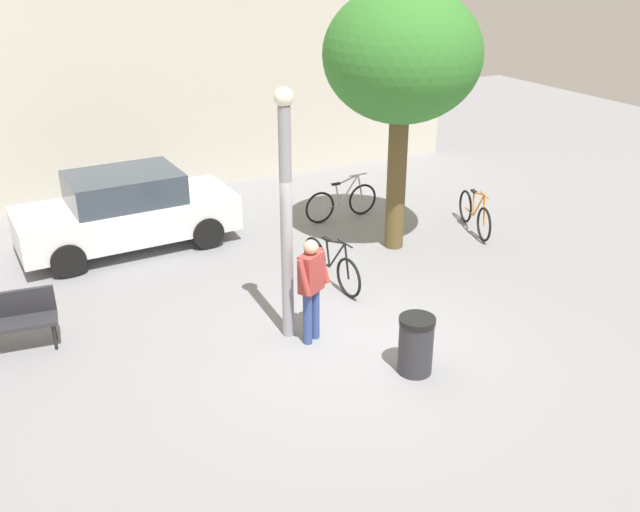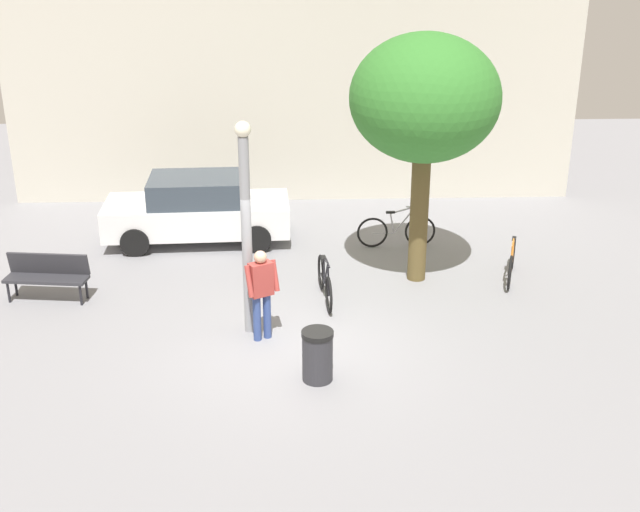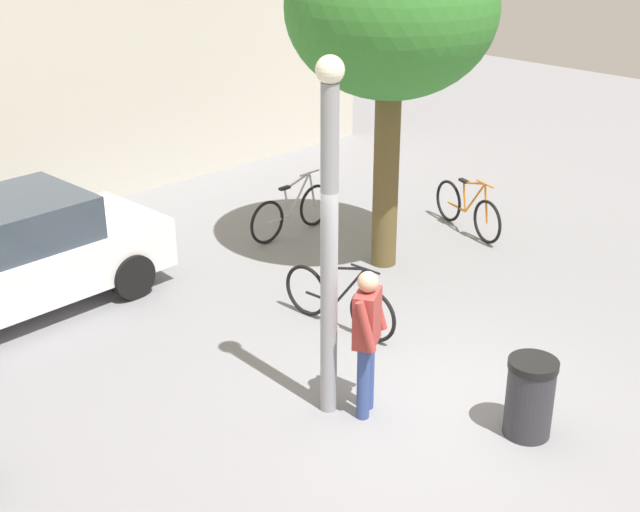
% 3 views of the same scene
% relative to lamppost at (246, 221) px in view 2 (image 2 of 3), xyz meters
% --- Properties ---
extents(ground_plane, '(36.00, 36.00, 0.00)m').
position_rel_lamppost_xyz_m(ground_plane, '(0.88, -0.70, -2.09)').
color(ground_plane, gray).
extents(building_facade, '(14.80, 2.00, 8.66)m').
position_rel_lamppost_xyz_m(building_facade, '(0.88, 8.63, 2.24)').
color(building_facade, beige).
rests_on(building_facade, ground_plane).
extents(lamppost, '(0.28, 0.28, 3.83)m').
position_rel_lamppost_xyz_m(lamppost, '(0.00, 0.00, 0.00)').
color(lamppost, gray).
rests_on(lamppost, ground_plane).
extents(person_by_lamppost, '(0.63, 0.49, 1.67)m').
position_rel_lamppost_xyz_m(person_by_lamppost, '(0.24, -0.32, -1.13)').
color(person_by_lamppost, '#334784').
rests_on(person_by_lamppost, ground_plane).
extents(park_bench, '(1.65, 0.66, 0.92)m').
position_rel_lamppost_xyz_m(park_bench, '(-3.99, 1.52, -1.55)').
color(park_bench, '#2D2D33').
rests_on(park_bench, ground_plane).
extents(plaza_tree, '(2.91, 2.91, 5.00)m').
position_rel_lamppost_xyz_m(plaza_tree, '(3.36, 2.22, 1.63)').
color(plaza_tree, brown).
rests_on(plaza_tree, ground_plane).
extents(bicycle_orange, '(0.61, 1.73, 0.97)m').
position_rel_lamppost_xyz_m(bicycle_orange, '(5.32, 2.15, -1.71)').
color(bicycle_orange, black).
rests_on(bicycle_orange, ground_plane).
extents(bicycle_black, '(0.22, 1.81, 0.97)m').
position_rel_lamppost_xyz_m(bicycle_black, '(1.41, 1.24, -1.71)').
color(bicycle_black, black).
rests_on(bicycle_black, ground_plane).
extents(bicycle_silver, '(1.81, 0.13, 0.97)m').
position_rel_lamppost_xyz_m(bicycle_silver, '(3.17, 4.07, -1.71)').
color(bicycle_silver, black).
rests_on(bicycle_silver, ground_plane).
extents(parked_car_white, '(4.27, 1.96, 1.55)m').
position_rel_lamppost_xyz_m(parked_car_white, '(-1.39, 4.60, -1.32)').
color(parked_car_white, silver).
rests_on(parked_car_white, ground_plane).
extents(trash_bin, '(0.51, 0.51, 0.87)m').
position_rel_lamppost_xyz_m(trash_bin, '(1.16, -1.76, -1.65)').
color(trash_bin, '#2D2D33').
rests_on(trash_bin, ground_plane).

